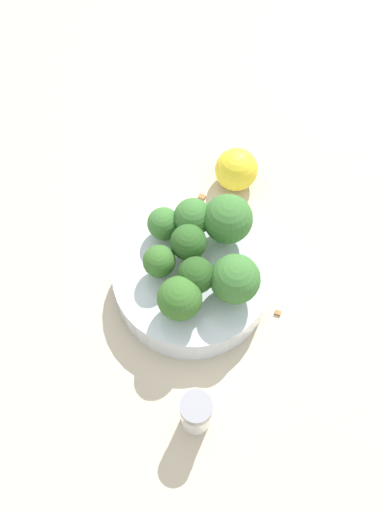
{
  "coord_description": "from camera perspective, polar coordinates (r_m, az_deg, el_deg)",
  "views": [
    {
      "loc": [
        0.04,
        -0.28,
        0.56
      ],
      "look_at": [
        0.0,
        0.0,
        0.08
      ],
      "focal_mm": 35.0,
      "sensor_mm": 36.0,
      "label": 1
    }
  ],
  "objects": [
    {
      "name": "lemon_wedge",
      "position": [
        0.7,
        5.08,
        9.8
      ],
      "size": [
        0.06,
        0.06,
        0.06
      ],
      "primitive_type": "sphere",
      "color": "yellow",
      "rests_on": "ground_plane"
    },
    {
      "name": "broccoli_floret_0",
      "position": [
        0.57,
        -3.76,
        -0.67
      ],
      "size": [
        0.04,
        0.04,
        0.05
      ],
      "color": "#84AD66",
      "rests_on": "bowl"
    },
    {
      "name": "almond_crumb_0",
      "position": [
        0.62,
        9.8,
        -6.35
      ],
      "size": [
        0.01,
        0.01,
        0.01
      ],
      "primitive_type": "cube",
      "rotation": [
        0.0,
        0.0,
        6.07
      ],
      "color": "olive",
      "rests_on": "ground_plane"
    },
    {
      "name": "broccoli_floret_4",
      "position": [
        0.6,
        -3.26,
        3.67
      ],
      "size": [
        0.04,
        0.04,
        0.05
      ],
      "color": "#7A9E5B",
      "rests_on": "bowl"
    },
    {
      "name": "ground_plane",
      "position": [
        0.63,
        0.0,
        -3.63
      ],
      "size": [
        3.0,
        3.0,
        0.0
      ],
      "primitive_type": "plane",
      "color": "beige"
    },
    {
      "name": "broccoli_floret_6",
      "position": [
        0.59,
        0.08,
        4.4
      ],
      "size": [
        0.05,
        0.05,
        0.06
      ],
      "color": "#8EB770",
      "rests_on": "bowl"
    },
    {
      "name": "almond_crumb_1",
      "position": [
        0.7,
        1.15,
        6.87
      ],
      "size": [
        0.01,
        0.01,
        0.01
      ],
      "primitive_type": "cube",
      "rotation": [
        0.0,
        0.0,
        2.79
      ],
      "color": "olive",
      "rests_on": "ground_plane"
    },
    {
      "name": "broccoli_floret_1",
      "position": [
        0.55,
        0.44,
        -2.32
      ],
      "size": [
        0.04,
        0.04,
        0.06
      ],
      "color": "#8EB770",
      "rests_on": "bowl"
    },
    {
      "name": "bowl",
      "position": [
        0.61,
        0.0,
        -2.71
      ],
      "size": [
        0.19,
        0.19,
        0.04
      ],
      "primitive_type": "cylinder",
      "color": "silver",
      "rests_on": "ground_plane"
    },
    {
      "name": "broccoli_floret_7",
      "position": [
        0.58,
        4.11,
        4.17
      ],
      "size": [
        0.06,
        0.06,
        0.07
      ],
      "color": "#7A9E5B",
      "rests_on": "bowl"
    },
    {
      "name": "broccoli_floret_5",
      "position": [
        0.55,
        4.95,
        -2.7
      ],
      "size": [
        0.06,
        0.06,
        0.06
      ],
      "color": "#84AD66",
      "rests_on": "bowl"
    },
    {
      "name": "pepper_shaker",
      "position": [
        0.54,
        0.46,
        -17.54
      ],
      "size": [
        0.03,
        0.03,
        0.07
      ],
      "color": "silver",
      "rests_on": "ground_plane"
    },
    {
      "name": "broccoli_floret_2",
      "position": [
        0.57,
        -0.42,
        1.48
      ],
      "size": [
        0.04,
        0.04,
        0.06
      ],
      "color": "#7A9E5B",
      "rests_on": "bowl"
    },
    {
      "name": "broccoli_floret_3",
      "position": [
        0.54,
        -1.43,
        -4.92
      ],
      "size": [
        0.05,
        0.05,
        0.06
      ],
      "color": "#84AD66",
      "rests_on": "bowl"
    }
  ]
}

